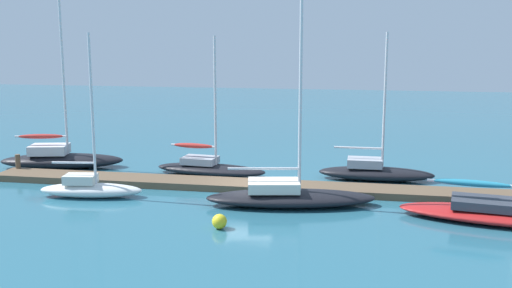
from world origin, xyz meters
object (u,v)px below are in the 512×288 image
sailboat_3 (289,195)px  mooring_buoy_yellow (219,221)px  sailboat_1 (90,187)px  sailboat_5 (502,211)px  sailboat_2 (209,167)px  sailboat_0 (60,158)px

sailboat_3 → mooring_buoy_yellow: size_ratio=17.62×
sailboat_1 → sailboat_5: size_ratio=0.68×
sailboat_2 → mooring_buoy_yellow: size_ratio=12.66×
sailboat_3 → mooring_buoy_yellow: sailboat_3 is taller
sailboat_5 → mooring_buoy_yellow: sailboat_5 is taller
sailboat_0 → sailboat_5: size_ratio=0.93×
sailboat_0 → sailboat_2: 9.21m
sailboat_3 → mooring_buoy_yellow: (-2.34, -3.83, -0.21)m
sailboat_1 → sailboat_3: size_ratio=0.73×
sailboat_0 → sailboat_2: (9.21, -0.09, -0.14)m
sailboat_0 → sailboat_3: (14.47, -5.50, -0.09)m
sailboat_0 → sailboat_5: sailboat_5 is taller
sailboat_0 → sailboat_5: (23.64, -6.32, -0.13)m
sailboat_1 → sailboat_5: bearing=-9.6°
sailboat_0 → mooring_buoy_yellow: bearing=-50.8°
sailboat_0 → sailboat_1: bearing=-63.9°
sailboat_2 → sailboat_5: (14.43, -6.23, 0.02)m
sailboat_5 → mooring_buoy_yellow: (-11.51, -3.01, -0.17)m
sailboat_2 → mooring_buoy_yellow: 9.69m
sailboat_0 → sailboat_3: bearing=-34.0°
sailboat_1 → sailboat_2: bearing=43.9°
sailboat_1 → sailboat_2: 7.24m
sailboat_2 → sailboat_3: size_ratio=0.72×
sailboat_3 → sailboat_5: 9.20m
sailboat_1 → mooring_buoy_yellow: 8.22m
sailboat_0 → sailboat_5: bearing=-28.2°
sailboat_0 → mooring_buoy_yellow: 15.31m
sailboat_0 → sailboat_3: size_ratio=1.00×
sailboat_5 → mooring_buoy_yellow: 11.89m
sailboat_3 → sailboat_5: (9.17, -0.82, -0.04)m
sailboat_2 → sailboat_0: bearing=-174.9°
sailboat_2 → sailboat_3: sailboat_3 is taller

